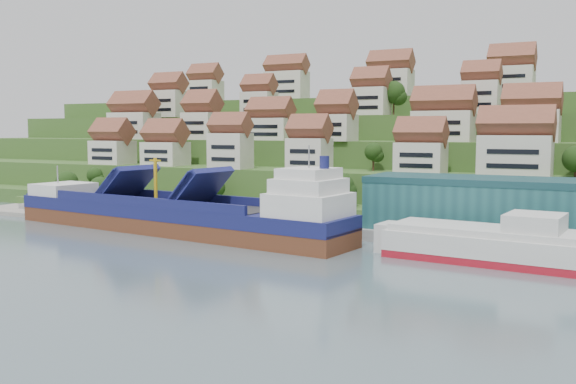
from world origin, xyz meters
The scene contains 11 objects.
ground centered at (0.00, 0.00, 0.00)m, with size 300.00×300.00×0.00m, color slate.
quay centered at (20.00, 15.00, 1.10)m, with size 180.00×14.00×2.20m, color gray.
pebble_beach centered at (-58.00, 12.00, 0.50)m, with size 45.00×20.00×1.00m, color gray.
hillside centered at (0.00, 103.55, 10.66)m, with size 260.00×128.00×31.00m.
hillside_village centered at (0.72, 60.18, 24.12)m, with size 157.07×64.76×29.30m.
hillside_trees centered at (-7.83, 44.69, 16.77)m, with size 133.09×62.34×31.71m.
warehouse centered at (52.00, 17.00, 7.20)m, with size 60.00×15.00×10.00m, color #21575A.
flagpole centered at (18.11, 10.00, 6.88)m, with size 1.28×0.16×8.00m.
beach_huts centered at (-60.00, 10.75, 2.10)m, with size 14.40×3.70×2.20m.
cargo_ship centered at (-14.03, 0.22, 3.42)m, with size 82.46×22.41×18.13m.
second_ship centered at (47.06, -0.36, 2.68)m, with size 31.54×14.12×8.88m.
Camera 1 is at (64.44, -104.85, 21.05)m, focal length 40.00 mm.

